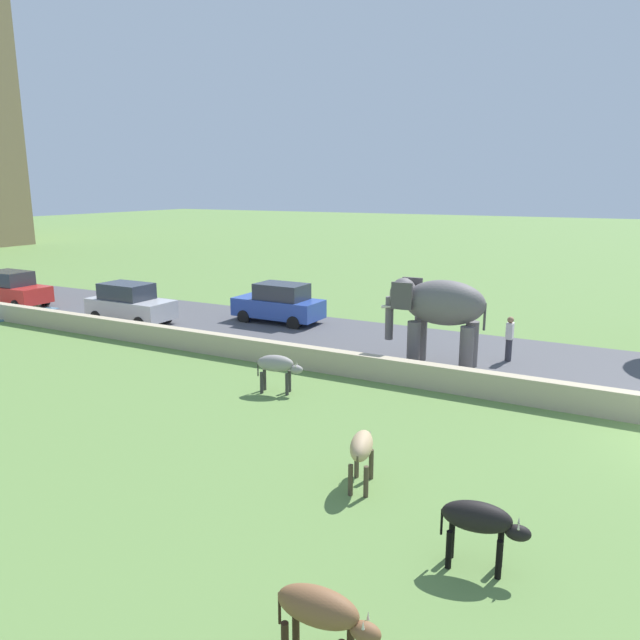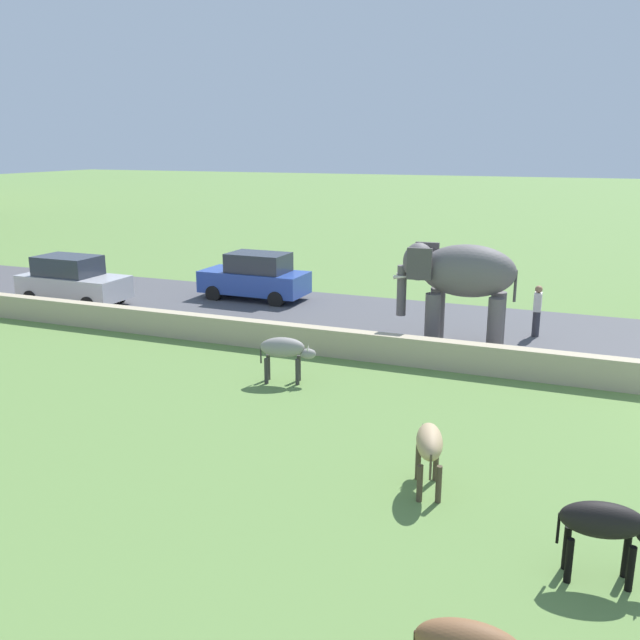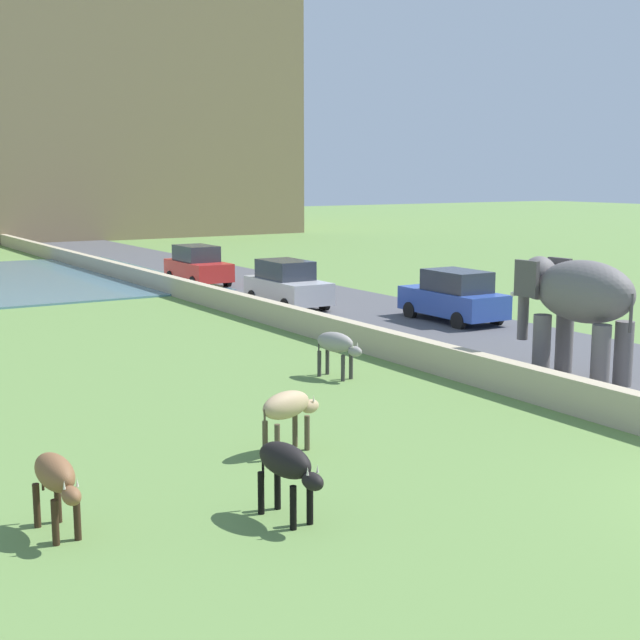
{
  "view_description": "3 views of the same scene",
  "coord_description": "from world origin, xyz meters",
  "px_view_note": "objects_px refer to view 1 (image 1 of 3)",
  "views": [
    {
      "loc": [
        -15.52,
        2.21,
        6.0
      ],
      "look_at": [
        0.55,
        10.72,
        1.9
      ],
      "focal_mm": 33.45,
      "sensor_mm": 36.0,
      "label": 1
    },
    {
      "loc": [
        -15.72,
        4.52,
        5.75
      ],
      "look_at": [
        -0.28,
        10.64,
        1.4
      ],
      "focal_mm": 38.05,
      "sensor_mm": 36.0,
      "label": 2
    },
    {
      "loc": [
        -12.99,
        -6.75,
        5.02
      ],
      "look_at": [
        -1.53,
        11.55,
        1.43
      ],
      "focal_mm": 49.68,
      "sensor_mm": 36.0,
      "label": 3
    }
  ],
  "objects_px": {
    "car_silver": "(130,304)",
    "cow_black": "(480,521)",
    "car_red": "(12,289)",
    "cow_grey": "(277,365)",
    "person_beside_elephant": "(509,338)",
    "cow_brown": "(322,612)",
    "cow_tan": "(362,447)",
    "elephant": "(437,308)",
    "car_blue": "(279,303)"
  },
  "relations": [
    {
      "from": "car_silver",
      "to": "cow_black",
      "type": "bearing_deg",
      "value": -119.94
    },
    {
      "from": "car_red",
      "to": "cow_grey",
      "type": "relative_size",
      "value": 2.82
    },
    {
      "from": "cow_grey",
      "to": "car_red",
      "type": "bearing_deg",
      "value": 75.89
    },
    {
      "from": "car_silver",
      "to": "cow_black",
      "type": "relative_size",
      "value": 2.84
    },
    {
      "from": "person_beside_elephant",
      "to": "cow_brown",
      "type": "relative_size",
      "value": 1.16
    },
    {
      "from": "car_red",
      "to": "cow_black",
      "type": "distance_m",
      "value": 27.91
    },
    {
      "from": "car_silver",
      "to": "cow_black",
      "type": "height_order",
      "value": "car_silver"
    },
    {
      "from": "person_beside_elephant",
      "to": "cow_tan",
      "type": "xyz_separation_m",
      "value": [
        -10.36,
        0.95,
        -0.04
      ]
    },
    {
      "from": "elephant",
      "to": "person_beside_elephant",
      "type": "relative_size",
      "value": 2.14
    },
    {
      "from": "car_red",
      "to": "car_blue",
      "type": "distance_m",
      "value": 14.27
    },
    {
      "from": "cow_tan",
      "to": "cow_black",
      "type": "height_order",
      "value": "same"
    },
    {
      "from": "person_beside_elephant",
      "to": "cow_grey",
      "type": "xyz_separation_m",
      "value": [
        -6.37,
        5.45,
        -0.04
      ]
    },
    {
      "from": "car_silver",
      "to": "cow_black",
      "type": "xyz_separation_m",
      "value": [
        -10.29,
        -17.86,
        -0.06
      ]
    },
    {
      "from": "car_red",
      "to": "cow_black",
      "type": "bearing_deg",
      "value": -111.63
    },
    {
      "from": "cow_grey",
      "to": "cow_black",
      "type": "bearing_deg",
      "value": -127.64
    },
    {
      "from": "car_blue",
      "to": "cow_tan",
      "type": "bearing_deg",
      "value": -141.88
    },
    {
      "from": "car_blue",
      "to": "car_silver",
      "type": "bearing_deg",
      "value": 118.35
    },
    {
      "from": "person_beside_elephant",
      "to": "car_red",
      "type": "bearing_deg",
      "value": 93.97
    },
    {
      "from": "car_silver",
      "to": "cow_brown",
      "type": "distance_m",
      "value": 21.27
    },
    {
      "from": "elephant",
      "to": "cow_tan",
      "type": "height_order",
      "value": "elephant"
    },
    {
      "from": "car_blue",
      "to": "elephant",
      "type": "bearing_deg",
      "value": -111.2
    },
    {
      "from": "elephant",
      "to": "car_silver",
      "type": "xyz_separation_m",
      "value": [
        0.01,
        13.98,
        -1.14
      ]
    },
    {
      "from": "elephant",
      "to": "car_blue",
      "type": "relative_size",
      "value": 0.87
    },
    {
      "from": "cow_tan",
      "to": "cow_grey",
      "type": "distance_m",
      "value": 6.01
    },
    {
      "from": "car_red",
      "to": "cow_grey",
      "type": "xyz_separation_m",
      "value": [
        -4.7,
        -18.7,
        -0.06
      ]
    },
    {
      "from": "cow_grey",
      "to": "person_beside_elephant",
      "type": "bearing_deg",
      "value": -40.52
    },
    {
      "from": "car_silver",
      "to": "car_red",
      "type": "distance_m",
      "value": 8.08
    },
    {
      "from": "person_beside_elephant",
      "to": "cow_brown",
      "type": "distance_m",
      "value": 14.97
    },
    {
      "from": "person_beside_elephant",
      "to": "car_red",
      "type": "distance_m",
      "value": 24.2
    },
    {
      "from": "person_beside_elephant",
      "to": "cow_tan",
      "type": "bearing_deg",
      "value": 174.77
    },
    {
      "from": "person_beside_elephant",
      "to": "car_silver",
      "type": "xyz_separation_m",
      "value": [
        -1.67,
        16.07,
        0.03
      ]
    },
    {
      "from": "elephant",
      "to": "cow_tan",
      "type": "bearing_deg",
      "value": -172.54
    },
    {
      "from": "person_beside_elephant",
      "to": "car_silver",
      "type": "bearing_deg",
      "value": 95.95
    },
    {
      "from": "elephant",
      "to": "car_blue",
      "type": "xyz_separation_m",
      "value": [
        3.16,
        8.15,
        -1.14
      ]
    },
    {
      "from": "cow_grey",
      "to": "cow_tan",
      "type": "bearing_deg",
      "value": -131.52
    },
    {
      "from": "person_beside_elephant",
      "to": "cow_black",
      "type": "height_order",
      "value": "person_beside_elephant"
    },
    {
      "from": "car_silver",
      "to": "elephant",
      "type": "bearing_deg",
      "value": -90.05
    },
    {
      "from": "cow_black",
      "to": "car_red",
      "type": "bearing_deg",
      "value": 68.37
    },
    {
      "from": "car_blue",
      "to": "cow_grey",
      "type": "relative_size",
      "value": 2.84
    },
    {
      "from": "cow_black",
      "to": "cow_tan",
      "type": "bearing_deg",
      "value": 59.7
    },
    {
      "from": "car_blue",
      "to": "cow_tan",
      "type": "relative_size",
      "value": 2.83
    },
    {
      "from": "cow_brown",
      "to": "elephant",
      "type": "bearing_deg",
      "value": 11.23
    },
    {
      "from": "elephant",
      "to": "car_silver",
      "type": "relative_size",
      "value": 0.87
    },
    {
      "from": "car_blue",
      "to": "cow_brown",
      "type": "xyz_separation_m",
      "value": [
        -16.43,
        -10.78,
        -0.06
      ]
    },
    {
      "from": "car_silver",
      "to": "car_red",
      "type": "height_order",
      "value": "same"
    },
    {
      "from": "cow_black",
      "to": "elephant",
      "type": "bearing_deg",
      "value": 20.7
    },
    {
      "from": "person_beside_elephant",
      "to": "cow_black",
      "type": "distance_m",
      "value": 12.1
    },
    {
      "from": "car_silver",
      "to": "cow_grey",
      "type": "relative_size",
      "value": 2.83
    },
    {
      "from": "car_blue",
      "to": "cow_brown",
      "type": "relative_size",
      "value": 2.88
    },
    {
      "from": "elephant",
      "to": "cow_black",
      "type": "relative_size",
      "value": 2.47
    }
  ]
}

